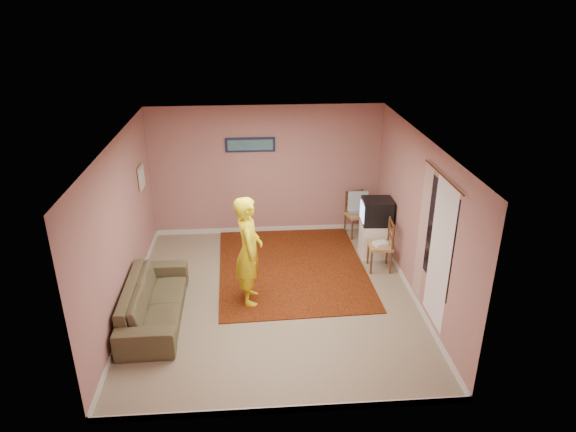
{
  "coord_description": "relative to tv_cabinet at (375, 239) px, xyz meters",
  "views": [
    {
      "loc": [
        -0.3,
        -7.06,
        4.52
      ],
      "look_at": [
        0.28,
        0.6,
        1.16
      ],
      "focal_mm": 32.0,
      "sensor_mm": 36.0,
      "label": 1
    }
  ],
  "objects": [
    {
      "name": "blue_throw",
      "position": [
        -0.16,
        0.88,
        0.41
      ],
      "size": [
        0.39,
        0.05,
        0.41
      ],
      "primitive_type": "cube",
      "color": "#8DBEE7",
      "rests_on": "chair_a"
    },
    {
      "name": "picture_left",
      "position": [
        -4.17,
        0.28,
        1.22
      ],
      "size": [
        0.04,
        0.38,
        0.42
      ],
      "color": "#C4B387",
      "rests_on": "wall_left"
    },
    {
      "name": "curtain_rod",
      "position": [
        0.25,
        -2.22,
        1.99
      ],
      "size": [
        0.02,
        1.4,
        0.02
      ],
      "primitive_type": "cylinder",
      "rotation": [
        1.57,
        0.0,
        0.0
      ],
      "color": "brown",
      "rests_on": "wall_right"
    },
    {
      "name": "dvd_player",
      "position": [
        -0.16,
        0.88,
        0.17
      ],
      "size": [
        0.36,
        0.28,
        0.06
      ],
      "primitive_type": "cube",
      "rotation": [
        0.0,
        0.0,
        -0.1
      ],
      "color": "#B7B7BC",
      "rests_on": "chair_a"
    },
    {
      "name": "chair_a",
      "position": [
        -0.16,
        0.88,
        0.23
      ],
      "size": [
        0.5,
        0.48,
        0.49
      ],
      "rotation": [
        0.0,
        0.0,
        0.26
      ],
      "color": "tan",
      "rests_on": "ground"
    },
    {
      "name": "baseboard_back",
      "position": [
        -1.95,
        1.17,
        -0.28
      ],
      "size": [
        4.5,
        0.02,
        0.1
      ],
      "primitive_type": "cube",
      "color": "silver",
      "rests_on": "ground"
    },
    {
      "name": "baseboard_left",
      "position": [
        -4.19,
        -1.32,
        -0.28
      ],
      "size": [
        0.02,
        5.0,
        0.1
      ],
      "primitive_type": "cube",
      "color": "silver",
      "rests_on": "ground"
    },
    {
      "name": "person",
      "position": [
        -2.32,
        -1.37,
        0.56
      ],
      "size": [
        0.44,
        0.66,
        1.77
      ],
      "primitive_type": "imported",
      "rotation": [
        0.0,
        0.0,
        1.59
      ],
      "color": "yellow",
      "rests_on": "ground"
    },
    {
      "name": "ceiling",
      "position": [
        -1.95,
        -1.32,
        2.27
      ],
      "size": [
        4.5,
        5.0,
        0.02
      ],
      "primitive_type": "cube",
      "color": "white",
      "rests_on": "wall_back"
    },
    {
      "name": "baseboard_front",
      "position": [
        -1.95,
        -3.81,
        -0.28
      ],
      "size": [
        4.5,
        0.02,
        0.1
      ],
      "primitive_type": "cube",
      "color": "silver",
      "rests_on": "ground"
    },
    {
      "name": "wall_left",
      "position": [
        -4.2,
        -1.32,
        0.97
      ],
      "size": [
        0.02,
        5.0,
        2.6
      ],
      "primitive_type": "cube",
      "color": "#A66D6D",
      "rests_on": "ground"
    },
    {
      "name": "curtain_floral",
      "position": [
        0.27,
        -1.67,
        0.92
      ],
      "size": [
        0.01,
        0.35,
        2.1
      ],
      "primitive_type": "cube",
      "color": "beige",
      "rests_on": "wall_right"
    },
    {
      "name": "ground",
      "position": [
        -1.95,
        -1.32,
        -0.33
      ],
      "size": [
        5.0,
        5.0,
        0.0
      ],
      "primitive_type": "plane",
      "color": "gray",
      "rests_on": "ground"
    },
    {
      "name": "tv_cabinet",
      "position": [
        0.0,
        0.0,
        0.0
      ],
      "size": [
        0.51,
        0.47,
        0.65
      ],
      "primitive_type": "cube",
      "color": "white",
      "rests_on": "ground"
    },
    {
      "name": "picture_back",
      "position": [
        -2.25,
        1.15,
        1.52
      ],
      "size": [
        0.95,
        0.04,
        0.28
      ],
      "color": "#141C38",
      "rests_on": "wall_back"
    },
    {
      "name": "baseboard_right",
      "position": [
        0.29,
        -1.32,
        -0.28
      ],
      "size": [
        0.02,
        5.0,
        0.1
      ],
      "primitive_type": "cube",
      "color": "silver",
      "rests_on": "ground"
    },
    {
      "name": "wall_right",
      "position": [
        0.3,
        -1.32,
        0.97
      ],
      "size": [
        0.02,
        5.0,
        2.6
      ],
      "primitive_type": "cube",
      "color": "#A66D6D",
      "rests_on": "ground"
    },
    {
      "name": "game_console",
      "position": [
        -0.03,
        -0.52,
        0.17
      ],
      "size": [
        0.27,
        0.22,
        0.05
      ],
      "primitive_type": "cube",
      "rotation": [
        0.0,
        0.0,
        0.26
      ],
      "color": "white",
      "rests_on": "chair_b"
    },
    {
      "name": "curtain_sheer",
      "position": [
        0.28,
        -2.37,
        0.92
      ],
      "size": [
        0.01,
        0.75,
        2.1
      ],
      "primitive_type": "cube",
      "color": "white",
      "rests_on": "wall_right"
    },
    {
      "name": "crt_tv",
      "position": [
        -0.01,
        0.0,
        0.56
      ],
      "size": [
        0.56,
        0.5,
        0.46
      ],
      "rotation": [
        0.0,
        0.0,
        -0.05
      ],
      "color": "black",
      "rests_on": "tv_cabinet"
    },
    {
      "name": "area_rug",
      "position": [
        -1.57,
        -0.36,
        -0.32
      ],
      "size": [
        2.67,
        3.29,
        0.02
      ],
      "primitive_type": "cube",
      "rotation": [
        0.0,
        0.0,
        0.03
      ],
      "color": "black",
      "rests_on": "ground"
    },
    {
      "name": "sofa",
      "position": [
        -3.75,
        -1.75,
        -0.02
      ],
      "size": [
        0.84,
        2.09,
        0.61
      ],
      "primitive_type": "imported",
      "rotation": [
        0.0,
        0.0,
        1.59
      ],
      "color": "brown",
      "rests_on": "ground"
    },
    {
      "name": "wall_front",
      "position": [
        -1.95,
        -3.82,
        0.97
      ],
      "size": [
        4.5,
        0.02,
        2.6
      ],
      "primitive_type": "cube",
      "color": "#A66D6D",
      "rests_on": "ground"
    },
    {
      "name": "chair_b",
      "position": [
        -0.03,
        -0.52,
        0.24
      ],
      "size": [
        0.43,
        0.44,
        0.51
      ],
      "rotation": [
        0.0,
        0.0,
        -1.63
      ],
      "color": "tan",
      "rests_on": "ground"
    },
    {
      "name": "window",
      "position": [
        0.29,
        -2.22,
        1.12
      ],
      "size": [
        0.01,
        1.1,
        1.5
      ],
      "primitive_type": "cube",
      "color": "black",
      "rests_on": "wall_right"
    },
    {
      "name": "wall_back",
      "position": [
        -1.95,
        1.18,
        0.97
      ],
      "size": [
        4.5,
        0.02,
        2.6
      ],
      "primitive_type": "cube",
      "color": "#A66D6D",
      "rests_on": "ground"
    }
  ]
}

